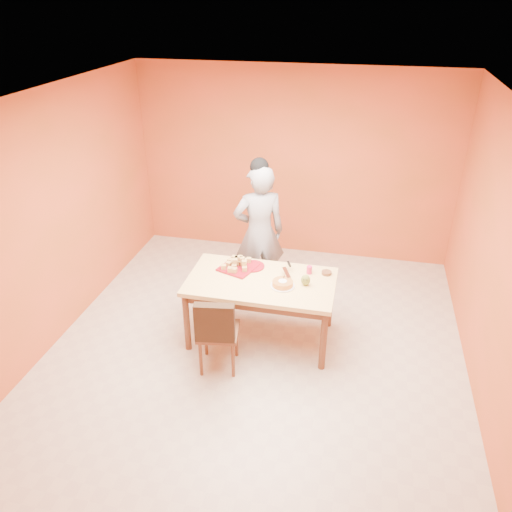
% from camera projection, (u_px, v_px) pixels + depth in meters
% --- Properties ---
extents(floor, '(5.00, 5.00, 0.00)m').
position_uv_depth(floor, '(255.00, 351.00, 5.54)').
color(floor, beige).
rests_on(floor, ground).
extents(ceiling, '(5.00, 5.00, 0.00)m').
position_uv_depth(ceiling, '(255.00, 101.00, 4.25)').
color(ceiling, white).
rests_on(ceiling, wall_back).
extents(wall_back, '(4.50, 0.00, 4.50)m').
position_uv_depth(wall_back, '(294.00, 164.00, 7.04)').
color(wall_back, '#DD5333').
rests_on(wall_back, floor).
extents(wall_left, '(0.00, 5.00, 5.00)m').
position_uv_depth(wall_left, '(50.00, 222.00, 5.33)').
color(wall_left, '#DD5333').
rests_on(wall_left, floor).
extents(wall_right, '(0.00, 5.00, 5.00)m').
position_uv_depth(wall_right, '(500.00, 267.00, 4.46)').
color(wall_right, '#DD5333').
rests_on(wall_right, floor).
extents(dining_table, '(1.60, 0.90, 0.76)m').
position_uv_depth(dining_table, '(261.00, 287.00, 5.45)').
color(dining_table, '#E6BC78').
rests_on(dining_table, floor).
extents(dining_chair, '(0.47, 0.54, 0.90)m').
position_uv_depth(dining_chair, '(218.00, 330.00, 5.09)').
color(dining_chair, brown).
rests_on(dining_chair, floor).
extents(pastry_pile, '(0.33, 0.33, 0.11)m').
position_uv_depth(pastry_pile, '(238.00, 263.00, 5.59)').
color(pastry_pile, tan).
rests_on(pastry_pile, pastry_platter).
extents(person, '(0.76, 0.64, 1.76)m').
position_uv_depth(person, '(259.00, 233.00, 6.16)').
color(person, gray).
rests_on(person, floor).
extents(pastry_platter, '(0.46, 0.46, 0.02)m').
position_uv_depth(pastry_platter, '(238.00, 268.00, 5.62)').
color(pastry_platter, maroon).
rests_on(pastry_platter, dining_table).
extents(red_dinner_plate, '(0.35, 0.35, 0.02)m').
position_uv_depth(red_dinner_plate, '(253.00, 266.00, 5.66)').
color(red_dinner_plate, maroon).
rests_on(red_dinner_plate, dining_table).
extents(white_cake_plate, '(0.33, 0.33, 0.01)m').
position_uv_depth(white_cake_plate, '(283.00, 286.00, 5.29)').
color(white_cake_plate, white).
rests_on(white_cake_plate, dining_table).
extents(sponge_cake, '(0.25, 0.25, 0.05)m').
position_uv_depth(sponge_cake, '(283.00, 283.00, 5.28)').
color(sponge_cake, gold).
rests_on(sponge_cake, white_cake_plate).
extents(cake_server, '(0.13, 0.24, 0.01)m').
position_uv_depth(cake_server, '(286.00, 272.00, 5.41)').
color(cake_server, silver).
rests_on(cake_server, sponge_cake).
extents(egg_ornament, '(0.11, 0.10, 0.12)m').
position_uv_depth(egg_ornament, '(306.00, 280.00, 5.28)').
color(egg_ornament, olive).
rests_on(egg_ornament, dining_table).
extents(magenta_glass, '(0.07, 0.07, 0.09)m').
position_uv_depth(magenta_glass, '(309.00, 270.00, 5.51)').
color(magenta_glass, '#C51D52').
rests_on(magenta_glass, dining_table).
extents(checker_tin, '(0.14, 0.14, 0.03)m').
position_uv_depth(checker_tin, '(327.00, 273.00, 5.51)').
color(checker_tin, '#351A0E').
rests_on(checker_tin, dining_table).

